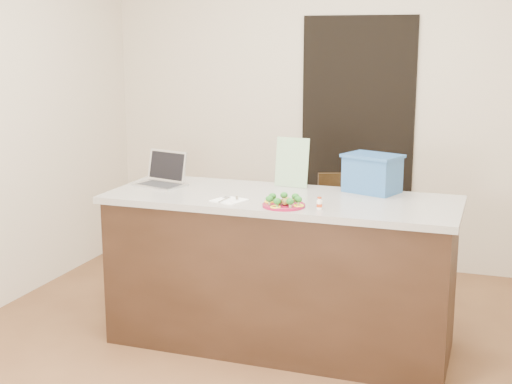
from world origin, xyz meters
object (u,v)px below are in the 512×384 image
(napkin, at_px, (229,200))
(island, at_px, (280,271))
(blue_box, at_px, (372,173))
(chair, at_px, (342,229))
(plate, at_px, (284,205))
(laptop, at_px, (164,176))
(yogurt_bottle, at_px, (319,204))

(napkin, bearing_deg, island, 41.19)
(blue_box, xyz_separation_m, chair, (-0.31, 0.60, -0.53))
(plate, relative_size, blue_box, 0.62)
(island, distance_m, chair, 0.91)
(island, bearing_deg, blue_box, 31.06)
(napkin, relative_size, chair, 0.18)
(napkin, relative_size, laptop, 0.48)
(island, distance_m, napkin, 0.56)
(island, distance_m, plate, 0.53)
(island, relative_size, napkin, 12.64)
(plate, distance_m, chair, 1.22)
(plate, relative_size, laptop, 0.70)
(napkin, xyz_separation_m, blue_box, (0.72, 0.50, 0.11))
(island, relative_size, blue_box, 5.41)
(yogurt_bottle, relative_size, chair, 0.08)
(napkin, xyz_separation_m, yogurt_bottle, (0.53, -0.02, 0.02))
(laptop, height_order, chair, laptop)
(island, relative_size, chair, 2.31)
(napkin, xyz_separation_m, laptop, (-0.56, 0.29, 0.05))
(island, distance_m, laptop, 0.96)
(island, relative_size, laptop, 6.07)
(plate, bearing_deg, island, 110.81)
(blue_box, height_order, chair, blue_box)
(napkin, distance_m, yogurt_bottle, 0.53)
(island, height_order, laptop, laptop)
(plate, distance_m, yogurt_bottle, 0.20)
(plate, xyz_separation_m, yogurt_bottle, (0.20, 0.01, 0.02))
(yogurt_bottle, height_order, chair, yogurt_bottle)
(yogurt_bottle, bearing_deg, napkin, 177.41)
(napkin, height_order, blue_box, blue_box)
(island, xyz_separation_m, napkin, (-0.24, -0.21, 0.46))
(napkin, bearing_deg, chair, 69.26)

